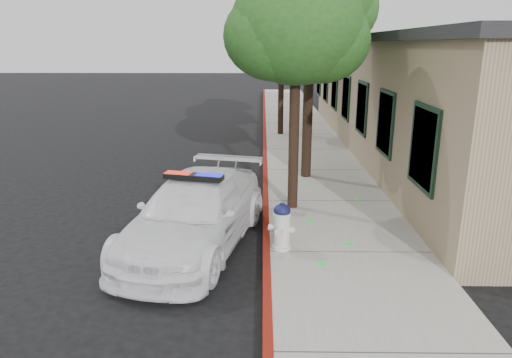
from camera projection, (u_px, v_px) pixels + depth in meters
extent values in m
plane|color=black|center=(263.00, 258.00, 8.86)|extent=(120.00, 120.00, 0.00)
cube|color=gray|center=(327.00, 203.00, 11.70)|extent=(3.20, 60.00, 0.15)
cube|color=maroon|center=(266.00, 203.00, 11.72)|extent=(0.14, 60.00, 0.16)
cube|color=#9B8C66|center=(448.00, 99.00, 16.85)|extent=(7.00, 20.00, 4.00)
cube|color=black|center=(455.00, 38.00, 16.26)|extent=(7.30, 20.30, 0.24)
cube|color=black|center=(423.00, 148.00, 9.23)|extent=(0.08, 1.48, 1.68)
cube|color=black|center=(385.00, 123.00, 12.11)|extent=(0.08, 1.48, 1.68)
cube|color=black|center=(362.00, 108.00, 14.99)|extent=(0.08, 1.48, 1.68)
cube|color=black|center=(346.00, 98.00, 17.88)|extent=(0.08, 1.48, 1.68)
cube|color=black|center=(335.00, 90.00, 20.76)|extent=(0.08, 1.48, 1.68)
cube|color=black|center=(326.00, 85.00, 23.64)|extent=(0.08, 1.48, 1.68)
cube|color=black|center=(319.00, 80.00, 26.52)|extent=(0.08, 1.48, 1.68)
imported|color=white|center=(195.00, 213.00, 9.22)|extent=(2.99, 5.13, 1.40)
cube|color=black|center=(194.00, 177.00, 9.01)|extent=(1.23, 0.54, 0.10)
cube|color=red|center=(178.00, 175.00, 9.08)|extent=(0.56, 0.35, 0.11)
cube|color=#0D12E6|center=(209.00, 177.00, 8.94)|extent=(0.56, 0.35, 0.11)
cylinder|color=silver|center=(282.00, 246.00, 8.94)|extent=(0.38, 0.38, 0.07)
cylinder|color=silver|center=(282.00, 230.00, 8.85)|extent=(0.31, 0.31, 0.61)
cylinder|color=silver|center=(282.00, 214.00, 8.76)|extent=(0.36, 0.36, 0.04)
ellipsoid|color=#10133B|center=(282.00, 210.00, 8.74)|extent=(0.32, 0.32, 0.24)
cylinder|color=#10133B|center=(282.00, 205.00, 8.71)|extent=(0.08, 0.08, 0.07)
cylinder|color=silver|center=(272.00, 228.00, 8.90)|extent=(0.16, 0.16, 0.12)
cylinder|color=silver|center=(292.00, 230.00, 8.79)|extent=(0.16, 0.16, 0.12)
cylinder|color=silver|center=(279.00, 231.00, 8.66)|extent=(0.19, 0.17, 0.16)
cylinder|color=black|center=(294.00, 140.00, 10.78)|extent=(0.24, 0.24, 3.30)
ellipsoid|color=#204515|center=(296.00, 27.00, 10.09)|extent=(2.93, 2.93, 2.49)
ellipsoid|color=#204515|center=(320.00, 41.00, 10.22)|extent=(2.20, 2.20, 1.87)
ellipsoid|color=#204515|center=(276.00, 36.00, 10.06)|extent=(2.29, 2.29, 1.95)
cylinder|color=black|center=(308.00, 108.00, 13.30)|extent=(0.28, 0.28, 4.05)
ellipsoid|color=#29531A|center=(328.00, 9.00, 12.77)|extent=(2.74, 2.74, 2.33)
ellipsoid|color=#29531A|center=(294.00, 3.00, 12.41)|extent=(2.63, 2.63, 2.23)
cylinder|color=black|center=(281.00, 96.00, 20.02)|extent=(0.24, 0.24, 3.26)
ellipsoid|color=#28581B|center=(282.00, 36.00, 19.33)|extent=(2.79, 2.79, 2.37)
ellipsoid|color=#28581B|center=(292.00, 43.00, 19.62)|extent=(2.14, 2.14, 1.82)
ellipsoid|color=#28581B|center=(276.00, 41.00, 19.10)|extent=(2.23, 2.23, 1.90)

